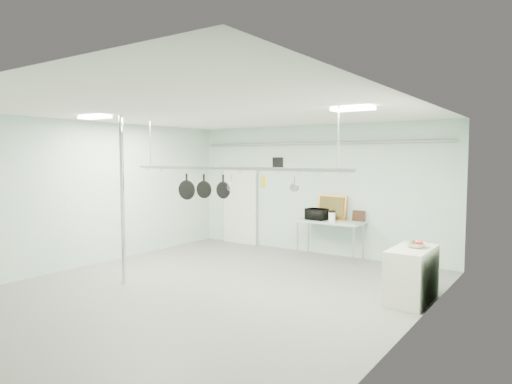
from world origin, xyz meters
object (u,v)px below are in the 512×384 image
Objects in this scene: side_cabinet at (412,275)px; microwave at (317,214)px; pot_rack at (231,167)px; skillet_mid at (204,186)px; prep_table at (330,224)px; coffee_canister at (332,217)px; fruit_bowl at (416,245)px; chrome_pole at (122,200)px; skillet_left at (187,187)px; skillet_right at (223,187)px.

side_cabinet is 3.64m from microwave.
pot_rack is 10.26× the size of skillet_mid.
prep_table is 0.28m from coffee_canister.
pot_rack is at bearing -158.51° from fruit_bowl.
chrome_pole is 5.37m from side_cabinet.
skillet_left reaches higher than prep_table.
coffee_canister is 3.15m from fruit_bowl.
skillet_right reaches higher than prep_table.
skillet_right is at bearing 180.00° from pot_rack.
chrome_pole is 4.63m from microwave.
skillet_mid is at bearing 180.00° from pot_rack.
chrome_pole is at bearing -140.98° from skillet_left.
skillet_right is at bearing -102.71° from coffee_canister.
microwave is at bearing 64.54° from chrome_pole.
pot_rack is 3.41m from coffee_canister.
skillet_mid is (-0.72, -3.25, 0.81)m from microwave.
side_cabinet is 3.61× the size of fruit_bowl.
chrome_pole is at bearing 71.45° from microwave.
skillet_mid is (-1.18, -3.14, 0.84)m from coffee_canister.
coffee_canister is (0.13, -0.16, 0.18)m from prep_table.
skillet_right is at bearing -9.06° from skillet_left.
skillet_left is (-4.08, -1.18, 0.89)m from fruit_bowl.
microwave is at bearing 61.16° from skillet_left.
chrome_pole is 5.36m from fruit_bowl.
side_cabinet is 3.61m from skillet_right.
fruit_bowl is (2.91, -2.07, -0.10)m from microwave.
microwave reaches higher than side_cabinet.
chrome_pole is 2.67× the size of side_cabinet.
pot_rack reaches higher than side_cabinet.
pot_rack reaches higher than skillet_mid.
microwave is at bearing 144.58° from fruit_bowl.
pot_rack is 21.67× the size of coffee_canister.
microwave is 1.05× the size of skillet_mid.
fruit_bowl is 0.75× the size of skillet_right.
fruit_bowl is (0.04, 0.08, 0.49)m from side_cabinet.
coffee_canister is at bearing 53.63° from skillet_left.
chrome_pole is 6.18× the size of skillet_left.
pot_rack is 1.16m from skillet_left.
skillet_left is at bearing -164.78° from side_cabinet.
chrome_pole reaches higher than pot_rack.
skillet_right reaches higher than side_cabinet.
pot_rack is at bearing -159.55° from side_cabinet.
skillet_right is (-0.26, -3.25, 0.82)m from microwave.
pot_rack is 3.46m from microwave.
prep_table is at bearing 64.14° from skillet_mid.
chrome_pole is 2.19m from pot_rack.
side_cabinet is at bearing -40.79° from prep_table.
skillet_left is at bearing 48.08° from chrome_pole.
prep_table reaches higher than side_cabinet.
side_cabinet is 2.70× the size of skillet_right.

